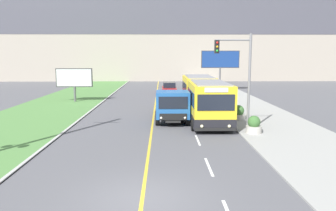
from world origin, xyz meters
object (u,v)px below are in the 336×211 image
dump_truck (172,106)px  traffic_light_mast (240,71)px  planter_round_near (254,125)px  billboard_large (220,61)px  car_distant (169,88)px  city_bus (203,98)px  billboard_small (74,79)px  planter_round_second (238,113)px

dump_truck → traffic_light_mast: size_ratio=1.07×
dump_truck → planter_round_near: 6.37m
traffic_light_mast → billboard_large: size_ratio=1.12×
planter_round_near → dump_truck: bearing=141.6°
car_distant → planter_round_near: car_distant is taller
traffic_light_mast → city_bus: bearing=105.5°
city_bus → billboard_small: bearing=144.5°
dump_truck → billboard_small: size_ratio=1.74×
city_bus → car_distant: city_bus is taller
city_bus → car_distant: bearing=98.2°
car_distant → planter_round_second: 18.41m
city_bus → dump_truck: 3.16m
dump_truck → planter_round_second: size_ratio=6.12×
billboard_large → car_distant: bearing=-156.9°
planter_round_second → billboard_small: bearing=145.5°
dump_truck → billboard_small: (-9.96, 10.76, 1.27)m
billboard_small → planter_round_second: billboard_small is taller
traffic_light_mast → planter_round_second: traffic_light_mast is taller
billboard_small → planter_round_second: bearing=-34.5°
planter_round_second → traffic_light_mast: bearing=-103.7°
city_bus → billboard_small: (-12.49, 8.90, 0.90)m
traffic_light_mast → planter_round_near: traffic_light_mast is taller
city_bus → billboard_small: billboard_small is taller
city_bus → dump_truck: (-2.53, -1.86, -0.37)m
city_bus → planter_round_second: 3.03m
car_distant → dump_truck: bearing=-90.6°
traffic_light_mast → planter_round_near: size_ratio=5.67×
car_distant → planter_round_near: (4.78, -22.18, -0.13)m
dump_truck → car_distant: dump_truck is taller
dump_truck → planter_round_near: dump_truck is taller
billboard_large → planter_round_second: bearing=-96.1°
planter_round_near → planter_round_second: planter_round_near is taller
city_bus → billboard_large: bearing=76.4°
traffic_light_mast → planter_round_second: (0.99, 4.07, -3.38)m
city_bus → planter_round_near: city_bus is taller
city_bus → dump_truck: city_bus is taller
car_distant → billboard_small: (-10.14, -7.48, 1.77)m
car_distant → billboard_large: 8.41m
billboard_large → planter_round_near: 25.54m
dump_truck → planter_round_second: (5.03, 0.48, -0.64)m
planter_round_second → dump_truck: bearing=-174.6°
planter_round_near → planter_round_second: bearing=89.2°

